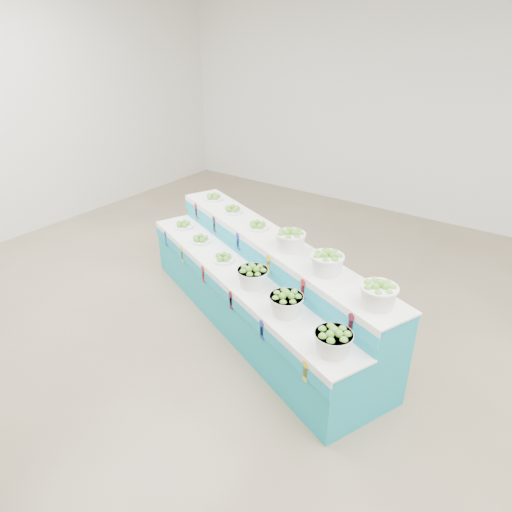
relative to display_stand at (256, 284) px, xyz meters
name	(u,v)px	position (x,y,z in m)	size (l,w,h in m)	color
ground	(252,360)	(0.37, -0.60, -0.51)	(10.00, 10.00, 0.00)	brown
back_wall	(430,102)	(0.37, 4.40, 1.49)	(10.00, 10.00, 0.00)	silver
display_stand	(256,284)	(0.00, 0.00, 0.00)	(3.75, 0.97, 1.02)	#169BAF
plate_lower_left	(183,224)	(-1.45, 0.35, 0.26)	(0.26, 0.26, 0.09)	white
plate_lower_mid	(200,239)	(-0.96, 0.15, 0.26)	(0.26, 0.26, 0.09)	white
plate_lower_right	(223,257)	(-0.40, -0.08, 0.26)	(0.26, 0.26, 0.09)	white
basket_lower_left	(253,276)	(0.20, -0.33, 0.33)	(0.32, 0.32, 0.23)	silver
basket_lower_mid	(286,303)	(0.75, -0.56, 0.33)	(0.32, 0.32, 0.23)	silver
basket_lower_right	(333,341)	(1.37, -0.82, 0.33)	(0.32, 0.32, 0.23)	silver
plate_upper_left	(213,197)	(-1.27, 0.78, 0.56)	(0.26, 0.26, 0.09)	white
plate_upper_mid	(232,209)	(-0.78, 0.58, 0.56)	(0.26, 0.26, 0.09)	white
plate_upper_right	(257,225)	(-0.23, 0.34, 0.56)	(0.26, 0.26, 0.09)	white
basket_upper_left	(290,240)	(0.38, 0.09, 0.63)	(0.32, 0.32, 0.23)	silver
basket_upper_mid	(327,262)	(0.93, -0.14, 0.63)	(0.32, 0.32, 0.23)	silver
basket_upper_right	(379,294)	(1.55, -0.39, 0.63)	(0.32, 0.32, 0.23)	silver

